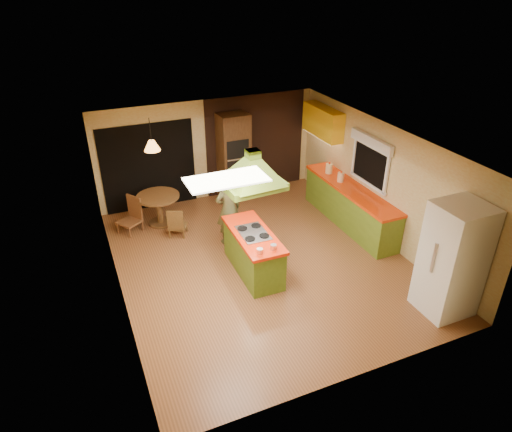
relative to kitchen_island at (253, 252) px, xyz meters
name	(u,v)px	position (x,y,z in m)	size (l,w,h in m)	color
ground	(261,261)	(0.29, 0.26, -0.43)	(6.50, 6.50, 0.00)	brown
room_walls	(262,206)	(0.29, 0.26, 0.82)	(5.50, 6.50, 6.50)	beige
ceiling_plane	(262,143)	(0.29, 0.26, 2.07)	(6.50, 6.50, 0.00)	silver
brick_panel	(256,143)	(1.54, 3.49, 0.82)	(2.64, 0.03, 2.50)	#381E14
nook_opening	(149,167)	(-1.21, 3.49, 0.62)	(2.20, 0.03, 2.10)	black
right_counter	(350,206)	(2.74, 0.86, 0.03)	(0.62, 3.05, 0.92)	olive
upper_cabinets	(323,122)	(2.86, 2.46, 1.52)	(0.34, 1.40, 0.70)	yellow
window_right	(371,153)	(2.98, 0.66, 1.34)	(0.12, 1.35, 1.06)	black
fluor_panel	(227,180)	(-0.81, -0.94, 2.05)	(1.20, 0.60, 0.03)	white
kitchen_island	(253,252)	(0.00, 0.00, 0.00)	(0.71, 1.72, 0.87)	#55791E
range_hood	(253,164)	(0.00, 0.00, 1.81)	(1.10, 0.82, 0.80)	#5D781E
man	(229,209)	(-0.05, 1.20, 0.36)	(0.58, 0.38, 1.59)	brown
refrigerator	(453,260)	(2.59, -2.30, 0.57)	(0.83, 0.78, 2.01)	white
wall_oven	(234,157)	(0.83, 3.20, 0.65)	(0.74, 0.63, 2.18)	#4E3019
dining_table	(159,204)	(-1.24, 2.56, 0.07)	(0.96, 0.96, 0.72)	brown
chair_left	(129,216)	(-1.94, 2.46, -0.03)	(0.44, 0.44, 0.81)	brown
chair_near	(177,221)	(-0.99, 1.91, -0.09)	(0.37, 0.37, 0.68)	brown
pendant_lamp	(152,145)	(-1.24, 2.56, 1.47)	(0.35, 0.35, 0.23)	#FF9E3F
canister_large	(329,168)	(2.69, 1.76, 0.60)	(0.16, 0.16, 0.24)	#FFF6CD
canister_medium	(341,177)	(2.69, 1.24, 0.59)	(0.15, 0.15, 0.21)	#F9EAC8
canister_small	(328,170)	(2.69, 1.78, 0.56)	(0.11, 0.11, 0.15)	#FFF6CD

